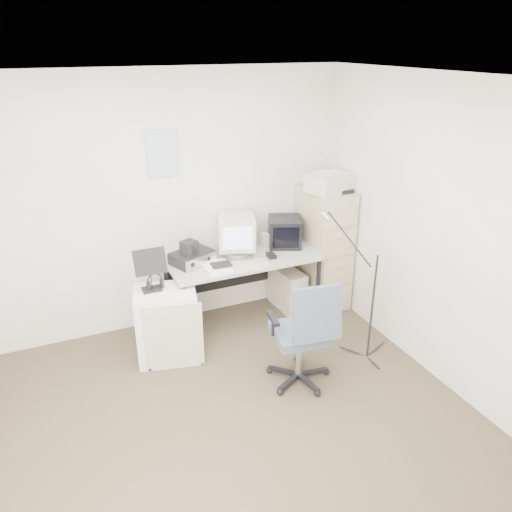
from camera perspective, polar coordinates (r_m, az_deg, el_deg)
name	(u,v)px	position (r m, az deg, el deg)	size (l,w,h in m)	color
floor	(240,428)	(4.01, -1.78, -19.08)	(3.60, 3.60, 0.01)	#443B2C
ceiling	(235,80)	(2.96, -2.43, 19.43)	(3.60, 3.60, 0.01)	white
wall_back	(168,204)	(4.90, -10.02, 5.82)	(3.60, 0.02, 2.50)	white
wall_front	(427,485)	(2.05, 18.95, -23.53)	(3.60, 0.02, 2.50)	white
wall_right	(448,240)	(4.24, 21.11, 1.76)	(0.02, 3.60, 2.50)	white
wall_calendar	(162,153)	(4.75, -10.64, 11.49)	(0.30, 0.02, 0.44)	white
filing_cabinet	(324,248)	(5.40, 7.73, 0.91)	(0.40, 0.60, 1.30)	tan
printer	(331,183)	(5.11, 8.61, 8.29)	(0.47, 0.32, 0.18)	beige
desk	(243,289)	(5.10, -1.46, -3.83)	(1.50, 0.70, 0.73)	#AEB19A
crt_monitor	(236,235)	(4.94, -2.25, 2.38)	(0.36, 0.38, 0.40)	beige
crt_tv	(285,232)	(5.18, 3.29, 2.80)	(0.32, 0.34, 0.29)	black
desk_speaker	(264,240)	(5.15, 0.97, 1.82)	(0.08, 0.08, 0.15)	#BEB79C
keyboard	(248,264)	(4.76, -0.95, -0.91)	(0.40, 0.14, 0.02)	beige
mouse	(271,256)	(4.93, 1.75, 0.05)	(0.07, 0.12, 0.04)	black
radio_receiver	(192,257)	(4.83, -7.30, -0.14)	(0.39, 0.28, 0.11)	black
radio_speaker	(189,248)	(4.73, -7.64, 0.92)	(0.14, 0.13, 0.14)	black
papers	(217,267)	(4.71, -4.43, -1.26)	(0.23, 0.32, 0.02)	white
pc_tower	(287,289)	(5.43, 3.58, -3.75)	(0.21, 0.48, 0.45)	beige
office_chair	(300,331)	(4.19, 5.03, -8.56)	(0.56, 0.56, 0.98)	#3D4451
side_cart	(167,324)	(4.64, -10.13, -7.68)	(0.54, 0.43, 0.67)	white
music_stand	(150,269)	(4.43, -12.02, -1.48)	(0.28, 0.15, 0.41)	black
headphones	(155,283)	(4.52, -11.46, -3.09)	(0.16, 0.16, 0.03)	black
mic_stand	(374,292)	(4.51, 13.32, -4.07)	(0.02, 0.02, 1.34)	black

